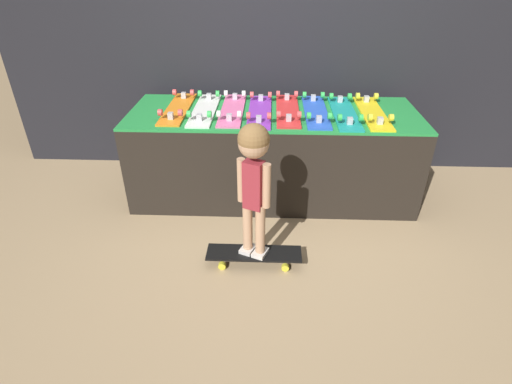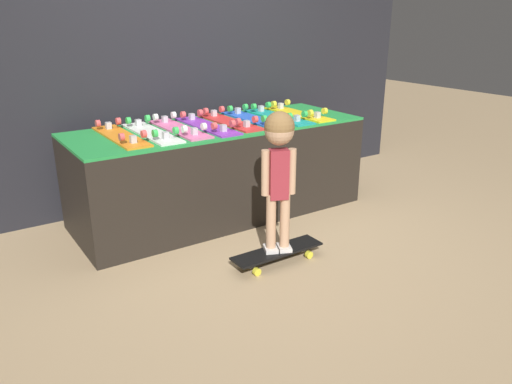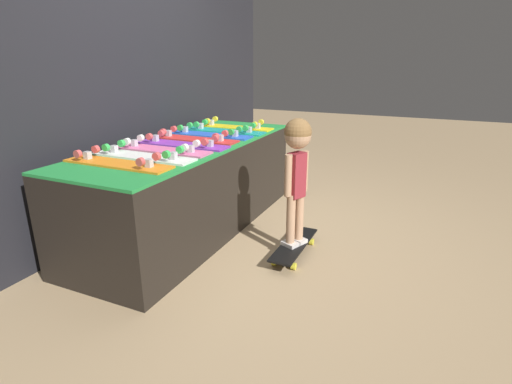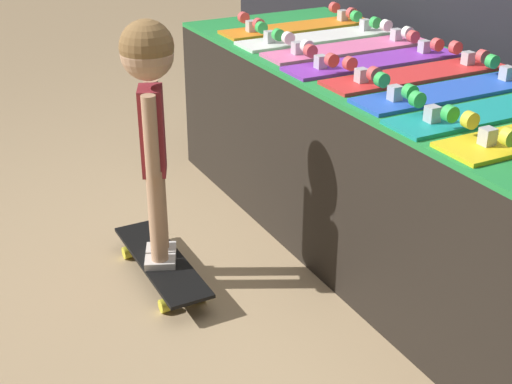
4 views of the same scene
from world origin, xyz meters
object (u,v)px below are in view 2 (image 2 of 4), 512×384
at_px(skateboard_orange_on_rack, 120,135).
at_px(skateboard_pink_on_rack, 179,128).
at_px(skateboard_teal_on_rack, 278,116).
at_px(skateboard_blue_on_rack, 254,118).
at_px(skateboard_red_on_rack, 229,121).
at_px(skateboard_white_on_rack, 151,132).
at_px(skateboard_purple_on_rack, 207,125).
at_px(skateboard_yellow_on_rack, 298,113).
at_px(child, 279,156).
at_px(skateboard_on_floor, 277,252).

bearing_deg(skateboard_orange_on_rack, skateboard_pink_on_rack, -1.82).
bearing_deg(skateboard_teal_on_rack, skateboard_orange_on_rack, 177.73).
bearing_deg(skateboard_blue_on_rack, skateboard_red_on_rack, 174.94).
relative_size(skateboard_white_on_rack, skateboard_pink_on_rack, 1.00).
distance_m(skateboard_white_on_rack, skateboard_red_on_rack, 0.68).
bearing_deg(skateboard_white_on_rack, skateboard_teal_on_rack, -1.53).
height_order(skateboard_purple_on_rack, skateboard_teal_on_rack, same).
distance_m(skateboard_purple_on_rack, skateboard_yellow_on_rack, 0.91).
xyz_separation_m(skateboard_pink_on_rack, child, (0.22, -0.99, -0.02)).
xyz_separation_m(skateboard_orange_on_rack, child, (0.68, -1.01, -0.02)).
bearing_deg(skateboard_pink_on_rack, skateboard_orange_on_rack, 178.18).
bearing_deg(skateboard_on_floor, skateboard_orange_on_rack, 123.78).
bearing_deg(skateboard_orange_on_rack, skateboard_blue_on_rack, -1.35).
xyz_separation_m(skateboard_orange_on_rack, skateboard_pink_on_rack, (0.45, -0.01, 0.00)).
bearing_deg(child, skateboard_white_on_rack, 137.49).
xyz_separation_m(skateboard_white_on_rack, skateboard_blue_on_rack, (0.91, -0.00, 0.00)).
height_order(skateboard_red_on_rack, skateboard_teal_on_rack, same).
xyz_separation_m(skateboard_orange_on_rack, skateboard_white_on_rack, (0.23, -0.02, 0.00)).
bearing_deg(skateboard_teal_on_rack, skateboard_red_on_rack, 174.04).
bearing_deg(skateboard_yellow_on_rack, skateboard_pink_on_rack, 178.71).
distance_m(skateboard_pink_on_rack, skateboard_yellow_on_rack, 1.14).
relative_size(skateboard_orange_on_rack, skateboard_white_on_rack, 1.00).
distance_m(skateboard_orange_on_rack, skateboard_red_on_rack, 0.91).
height_order(skateboard_orange_on_rack, child, child).
bearing_deg(skateboard_purple_on_rack, skateboard_yellow_on_rack, 0.11).
bearing_deg(skateboard_pink_on_rack, child, -77.49).
relative_size(skateboard_teal_on_rack, child, 0.83).
bearing_deg(skateboard_yellow_on_rack, skateboard_on_floor, -133.38).
distance_m(skateboard_on_floor, child, 0.68).
height_order(skateboard_blue_on_rack, skateboard_yellow_on_rack, same).
xyz_separation_m(skateboard_orange_on_rack, skateboard_on_floor, (0.68, -1.01, -0.70)).
height_order(skateboard_purple_on_rack, skateboard_yellow_on_rack, same).
height_order(skateboard_white_on_rack, skateboard_red_on_rack, same).
bearing_deg(skateboard_purple_on_rack, skateboard_blue_on_rack, 1.90).
bearing_deg(skateboard_teal_on_rack, skateboard_white_on_rack, 178.47).
bearing_deg(skateboard_orange_on_rack, skateboard_purple_on_rack, -3.51).
relative_size(skateboard_blue_on_rack, child, 0.83).
height_order(skateboard_pink_on_rack, skateboard_blue_on_rack, same).
relative_size(skateboard_pink_on_rack, skateboard_on_floor, 1.19).
bearing_deg(child, skateboard_purple_on_rack, 112.65).
bearing_deg(skateboard_orange_on_rack, skateboard_yellow_on_rack, -1.45).
xyz_separation_m(skateboard_red_on_rack, skateboard_on_floor, (-0.23, -1.00, -0.70)).
distance_m(skateboard_orange_on_rack, skateboard_yellow_on_rack, 1.59).
height_order(skateboard_white_on_rack, skateboard_on_floor, skateboard_white_on_rack).
bearing_deg(skateboard_purple_on_rack, skateboard_red_on_rack, 8.80).
xyz_separation_m(skateboard_pink_on_rack, skateboard_yellow_on_rack, (1.14, -0.03, 0.00)).
xyz_separation_m(skateboard_yellow_on_rack, skateboard_on_floor, (-0.92, -0.97, -0.70)).
bearing_deg(skateboard_red_on_rack, skateboard_on_floor, -103.13).
relative_size(skateboard_blue_on_rack, skateboard_teal_on_rack, 1.00).
height_order(skateboard_white_on_rack, child, child).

